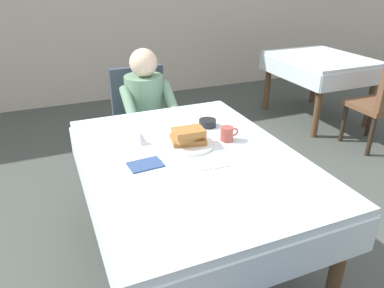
% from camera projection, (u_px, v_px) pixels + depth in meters
% --- Properties ---
extents(ground_plane, '(14.00, 14.00, 0.00)m').
position_uv_depth(ground_plane, '(191.00, 261.00, 2.29)').
color(ground_plane, '#474C47').
extents(dining_table_main, '(1.12, 1.52, 0.74)m').
position_uv_depth(dining_table_main, '(191.00, 170.00, 2.01)').
color(dining_table_main, silver).
rests_on(dining_table_main, ground).
extents(chair_diner, '(0.44, 0.45, 0.93)m').
position_uv_depth(chair_diner, '(142.00, 117.00, 3.05)').
color(chair_diner, '#384251').
rests_on(chair_diner, ground).
extents(diner_person, '(0.40, 0.43, 1.12)m').
position_uv_depth(diner_person, '(147.00, 107.00, 2.86)').
color(diner_person, gray).
rests_on(diner_person, ground).
extents(plate_breakfast, '(0.28, 0.28, 0.02)m').
position_uv_depth(plate_breakfast, '(189.00, 144.00, 2.08)').
color(plate_breakfast, white).
rests_on(plate_breakfast, dining_table_main).
extents(breakfast_stack, '(0.21, 0.16, 0.09)m').
position_uv_depth(breakfast_stack, '(188.00, 136.00, 2.06)').
color(breakfast_stack, '#A36B33').
rests_on(breakfast_stack, plate_breakfast).
extents(cup_coffee, '(0.11, 0.08, 0.08)m').
position_uv_depth(cup_coffee, '(227.00, 134.00, 2.13)').
color(cup_coffee, '#B24C42').
rests_on(cup_coffee, dining_table_main).
extents(bowl_butter, '(0.11, 0.11, 0.04)m').
position_uv_depth(bowl_butter, '(207.00, 123.00, 2.33)').
color(bowl_butter, black).
rests_on(bowl_butter, dining_table_main).
extents(syrup_pitcher, '(0.08, 0.08, 0.07)m').
position_uv_depth(syrup_pitcher, '(141.00, 138.00, 2.09)').
color(syrup_pitcher, silver).
rests_on(syrup_pitcher, dining_table_main).
extents(fork_left_of_plate, '(0.03, 0.18, 0.00)m').
position_uv_depth(fork_left_of_plate, '(159.00, 153.00, 2.00)').
color(fork_left_of_plate, silver).
rests_on(fork_left_of_plate, dining_table_main).
extents(knife_right_of_plate, '(0.03, 0.20, 0.00)m').
position_uv_depth(knife_right_of_plate, '(221.00, 141.00, 2.13)').
color(knife_right_of_plate, silver).
rests_on(knife_right_of_plate, dining_table_main).
extents(spoon_near_edge, '(0.15, 0.02, 0.00)m').
position_uv_depth(spoon_near_edge, '(215.00, 168.00, 1.85)').
color(spoon_near_edge, silver).
rests_on(spoon_near_edge, dining_table_main).
extents(napkin_folded, '(0.18, 0.13, 0.01)m').
position_uv_depth(napkin_folded, '(145.00, 165.00, 1.88)').
color(napkin_folded, '#334C7F').
rests_on(napkin_folded, dining_table_main).
extents(background_table_far, '(0.92, 1.12, 0.74)m').
position_uv_depth(background_table_far, '(320.00, 67.00, 4.23)').
color(background_table_far, silver).
rests_on(background_table_far, ground).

